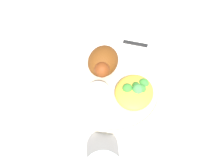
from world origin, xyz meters
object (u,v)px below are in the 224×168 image
(knife, at_px, (147,46))
(mac_cheese_with_broccoli, at_px, (135,91))
(roasted_chicken, at_px, (103,62))
(rice_pile, at_px, (95,97))
(fork, at_px, (142,50))
(plate, at_px, (112,88))

(knife, bearing_deg, mac_cheese_with_broccoli, 1.86)
(roasted_chicken, bearing_deg, rice_pile, 8.59)
(fork, distance_m, knife, 0.03)
(mac_cheese_with_broccoli, distance_m, fork, 0.18)
(roasted_chicken, height_order, mac_cheese_with_broccoli, roasted_chicken)
(fork, relative_size, knife, 0.75)
(roasted_chicken, height_order, fork, roasted_chicken)
(plate, bearing_deg, knife, 163.96)
(plate, relative_size, rice_pile, 2.70)
(mac_cheese_with_broccoli, xyz_separation_m, fork, (-0.18, -0.02, -0.03))
(rice_pile, distance_m, fork, 0.24)
(plate, relative_size, mac_cheese_with_broccoli, 2.37)
(mac_cheese_with_broccoli, height_order, knife, mac_cheese_with_broccoli)
(rice_pile, xyz_separation_m, fork, (-0.23, 0.07, -0.03))
(mac_cheese_with_broccoli, height_order, fork, mac_cheese_with_broccoli)
(roasted_chicken, xyz_separation_m, knife, (-0.15, 0.10, -0.05))
(knife, bearing_deg, rice_pile, -17.53)
(plate, relative_size, fork, 1.83)
(rice_pile, xyz_separation_m, mac_cheese_with_broccoli, (-0.05, 0.09, -0.00))
(roasted_chicken, bearing_deg, knife, 147.88)
(plate, relative_size, roasted_chicken, 2.36)
(rice_pile, height_order, knife, rice_pile)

